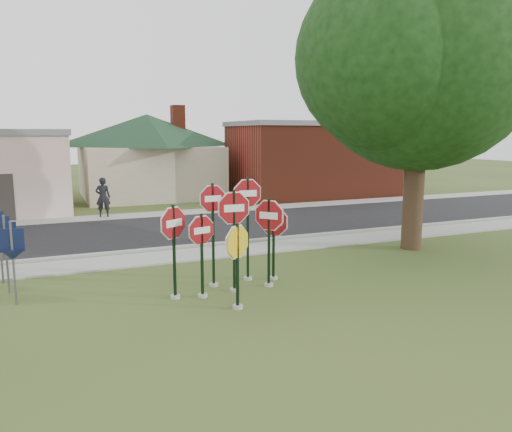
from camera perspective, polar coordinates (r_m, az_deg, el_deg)
name	(u,v)px	position (r m, az deg, el deg)	size (l,w,h in m)	color
ground	(253,309)	(11.64, -0.38, -10.61)	(120.00, 120.00, 0.00)	#354D1D
sidewalk_near	(188,255)	(16.63, -7.76, -4.45)	(60.00, 1.60, 0.06)	gray
road	(159,231)	(20.91, -11.06, -1.72)	(60.00, 7.00, 0.04)	black
sidewalk_far	(140,215)	(25.07, -13.14, 0.06)	(60.00, 1.60, 0.06)	gray
curb	(180,248)	(17.56, -8.64, -3.59)	(60.00, 0.20, 0.14)	gray
stop_sign_center	(234,225)	(12.49, -2.54, -1.04)	(1.15, 0.24, 2.73)	#9D9A93
stop_sign_yellow	(237,256)	(11.33, -2.14, -4.59)	(0.95, 0.54, 2.10)	#9D9A93
stop_sign_left	(202,246)	(12.17, -6.22, -3.39)	(0.96, 0.30, 2.18)	#9D9A93
stop_sign_right	(269,230)	(12.94, 1.49, -1.59)	(0.73, 0.86, 2.45)	#9D9A93
stop_sign_back_right	(248,213)	(13.45, -0.96, 0.31)	(1.07, 0.24, 2.94)	#9D9A93
stop_sign_back_left	(213,221)	(12.94, -4.95, -0.59)	(0.97, 0.24, 2.82)	#9D9A93
stop_sign_far_right	(274,232)	(13.59, 2.02, -1.87)	(0.75, 0.88, 2.20)	#9D9A93
stop_sign_far_left	(174,239)	(12.13, -9.38, -2.57)	(0.95, 0.57, 2.42)	#9D9A93
route_sign_row	(0,239)	(14.89, -27.24, -2.34)	(1.43, 4.63, 2.00)	#59595E
building_house	(147,139)	(32.69, -12.30, 8.58)	(11.60, 11.60, 6.20)	#BDB096
building_brick	(312,158)	(32.91, 6.47, 6.57)	(10.20, 6.20, 4.75)	maroon
oak_tree	(421,53)	(18.14, 18.31, 17.28)	(11.39, 10.79, 10.52)	black
bg_tree_right	(372,115)	(44.64, 13.10, 11.19)	(5.60, 5.60, 8.40)	black
pedestrian	(103,197)	(24.84, -17.09, 2.08)	(0.69, 0.45, 1.89)	black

